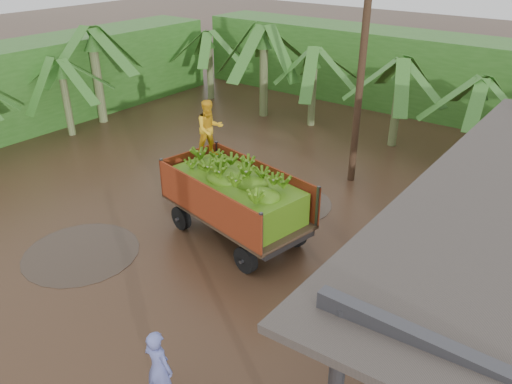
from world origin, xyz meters
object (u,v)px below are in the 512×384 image
man_blue (159,368)px  utility_pole (361,74)px  banana_trailer (235,195)px  man_grey (443,300)px

man_blue → utility_pole: (-1.67, 10.59, 2.91)m
banana_trailer → utility_pole: size_ratio=0.83×
banana_trailer → man_blue: (2.54, -5.24, -0.50)m
man_blue → man_grey: man_grey is taller
man_blue → man_grey: 5.95m
banana_trailer → man_blue: banana_trailer is taller
man_grey → utility_pole: utility_pole is taller
man_blue → utility_pole: 11.11m
banana_trailer → utility_pole: (0.88, 5.34, 2.42)m
man_blue → utility_pole: utility_pole is taller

